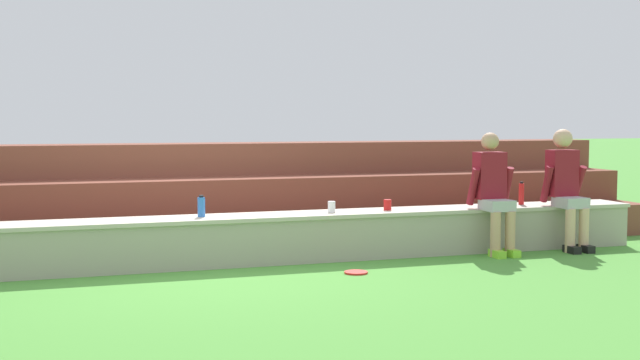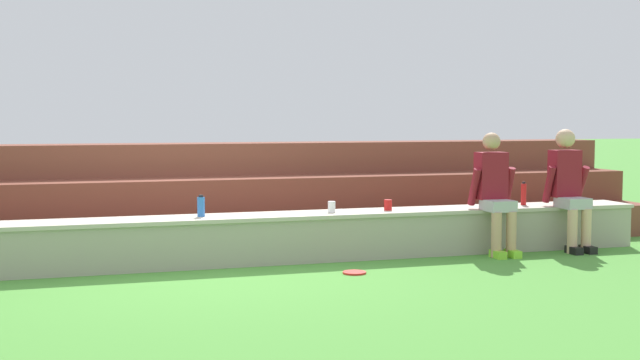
% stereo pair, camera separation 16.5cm
% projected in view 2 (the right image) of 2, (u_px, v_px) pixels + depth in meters
% --- Properties ---
extents(ground_plane, '(80.00, 80.00, 0.00)m').
position_uv_depth(ground_plane, '(214.00, 269.00, 8.14)').
color(ground_plane, '#4C9338').
extents(stone_seating_wall, '(9.76, 0.56, 0.49)m').
position_uv_depth(stone_seating_wall, '(209.00, 239.00, 8.37)').
color(stone_seating_wall, '#A8A08E').
rests_on(stone_seating_wall, ground).
extents(brick_bleachers, '(11.40, 1.87, 1.17)m').
position_uv_depth(brick_bleachers, '(188.00, 205.00, 9.82)').
color(brick_bleachers, brown).
rests_on(brick_bleachers, ground).
extents(person_left_of_center, '(0.50, 0.55, 1.33)m').
position_uv_depth(person_left_of_center, '(495.00, 191.00, 8.99)').
color(person_left_of_center, tan).
rests_on(person_left_of_center, ground).
extents(person_center, '(0.50, 0.56, 1.36)m').
position_uv_depth(person_center, '(569.00, 186.00, 9.27)').
color(person_center, '#DBAD89').
rests_on(person_center, ground).
extents(water_bottle_mid_left, '(0.08, 0.08, 0.22)m').
position_uv_depth(water_bottle_mid_left, '(201.00, 206.00, 8.35)').
color(water_bottle_mid_left, blue).
rests_on(water_bottle_mid_left, stone_seating_wall).
extents(water_bottle_center_gap, '(0.06, 0.06, 0.27)m').
position_uv_depth(water_bottle_center_gap, '(524.00, 194.00, 9.45)').
color(water_bottle_center_gap, red).
rests_on(water_bottle_center_gap, stone_seating_wall).
extents(plastic_cup_left_end, '(0.09, 0.09, 0.12)m').
position_uv_depth(plastic_cup_left_end, '(388.00, 205.00, 8.91)').
color(plastic_cup_left_end, red).
rests_on(plastic_cup_left_end, stone_seating_wall).
extents(plastic_cup_middle, '(0.08, 0.08, 0.12)m').
position_uv_depth(plastic_cup_middle, '(332.00, 207.00, 8.73)').
color(plastic_cup_middle, white).
rests_on(plastic_cup_middle, stone_seating_wall).
extents(frisbee, '(0.23, 0.23, 0.02)m').
position_uv_depth(frisbee, '(354.00, 273.00, 7.92)').
color(frisbee, red).
rests_on(frisbee, ground).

